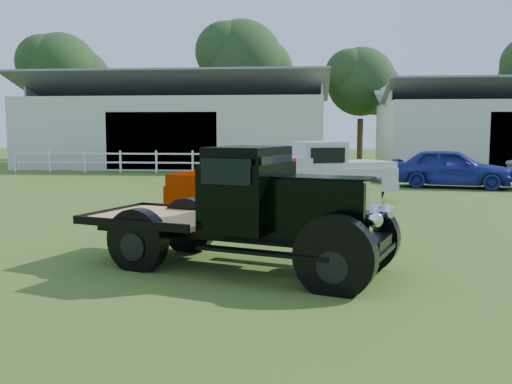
# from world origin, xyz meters

# --- Properties ---
(ground) EXTENTS (120.00, 120.00, 0.00)m
(ground) POSITION_xyz_m (0.00, 0.00, 0.00)
(ground) COLOR #3F671D
(shed_left) EXTENTS (18.80, 10.20, 5.60)m
(shed_left) POSITION_xyz_m (-7.00, 26.00, 2.80)
(shed_left) COLOR beige
(shed_left) RESTS_ON ground
(fence_rail) EXTENTS (14.20, 0.16, 1.20)m
(fence_rail) POSITION_xyz_m (-8.00, 20.00, 0.60)
(fence_rail) COLOR white
(fence_rail) RESTS_ON ground
(tree_a) EXTENTS (6.30, 6.30, 10.50)m
(tree_a) POSITION_xyz_m (-18.00, 33.00, 5.25)
(tree_a) COLOR black
(tree_a) RESTS_ON ground
(tree_b) EXTENTS (6.90, 6.90, 11.50)m
(tree_b) POSITION_xyz_m (-4.00, 34.00, 5.75)
(tree_b) COLOR black
(tree_b) RESTS_ON ground
(tree_c) EXTENTS (5.40, 5.40, 9.00)m
(tree_c) POSITION_xyz_m (5.00, 33.00, 4.50)
(tree_c) COLOR black
(tree_c) RESTS_ON ground
(vintage_flatbed) EXTENTS (5.51, 3.59, 2.03)m
(vintage_flatbed) POSITION_xyz_m (0.18, -0.97, 1.02)
(vintage_flatbed) COLOR black
(vintage_flatbed) RESTS_ON ground
(red_pickup) EXTENTS (4.84, 3.17, 1.65)m
(red_pickup) POSITION_xyz_m (0.03, 3.45, 0.82)
(red_pickup) COLOR #921A00
(red_pickup) RESTS_ON ground
(white_pickup) EXTENTS (5.53, 3.71, 1.90)m
(white_pickup) POSITION_xyz_m (1.43, 8.15, 0.95)
(white_pickup) COLOR silver
(white_pickup) RESTS_ON ground
(misc_car_blue) EXTENTS (4.96, 2.95, 1.58)m
(misc_car_blue) POSITION_xyz_m (6.92, 13.22, 0.79)
(misc_car_blue) COLOR navy
(misc_car_blue) RESTS_ON ground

